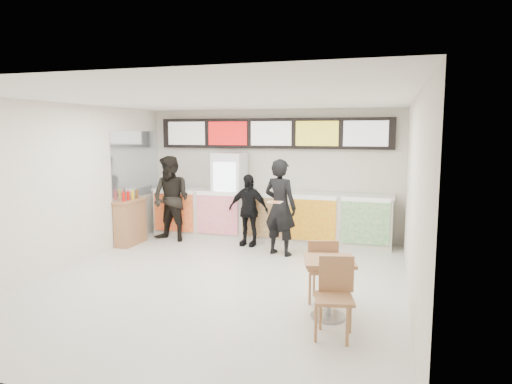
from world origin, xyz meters
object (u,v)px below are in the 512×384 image
at_px(service_counter, 268,216).
at_px(customer_main, 280,207).
at_px(customer_mid, 248,210).
at_px(drinks_fridge, 230,196).
at_px(cafe_table, 329,277).
at_px(customer_left, 171,199).
at_px(condiment_ledge, 130,222).

distance_m(service_counter, customer_main, 1.31).
bearing_deg(customer_mid, drinks_fridge, 143.75).
distance_m(drinks_fridge, cafe_table, 4.99).
distance_m(customer_left, cafe_table, 5.28).
relative_size(drinks_fridge, condiment_ledge, 1.68).
distance_m(service_counter, condiment_ledge, 3.08).
height_order(service_counter, cafe_table, service_counter).
xyz_separation_m(customer_left, cafe_table, (4.03, -3.38, -0.41)).
bearing_deg(drinks_fridge, cafe_table, -54.75).
distance_m(drinks_fridge, customer_left, 1.35).
bearing_deg(condiment_ledge, customer_mid, 14.82).
height_order(drinks_fridge, customer_mid, drinks_fridge).
distance_m(customer_main, customer_left, 2.70).
bearing_deg(customer_main, drinks_fridge, -19.15).
distance_m(drinks_fridge, condiment_ledge, 2.31).
distance_m(service_counter, drinks_fridge, 1.03).
relative_size(drinks_fridge, customer_left, 1.03).
relative_size(service_counter, drinks_fridge, 2.78).
height_order(customer_main, cafe_table, customer_main).
bearing_deg(customer_left, service_counter, 28.59).
bearing_deg(customer_left, cafe_table, -29.00).
bearing_deg(service_counter, customer_left, -162.34).
bearing_deg(customer_mid, cafe_table, -51.54).
xyz_separation_m(customer_left, condiment_ledge, (-0.72, -0.56, -0.46)).
relative_size(drinks_fridge, customer_mid, 1.27).
bearing_deg(condiment_ledge, service_counter, 23.60).
bearing_deg(cafe_table, customer_main, 101.94).
height_order(drinks_fridge, customer_main, drinks_fridge).
height_order(drinks_fridge, customer_left, drinks_fridge).
relative_size(service_counter, condiment_ledge, 4.68).
xyz_separation_m(customer_main, customer_left, (-2.66, 0.45, -0.00)).
xyz_separation_m(customer_main, customer_mid, (-0.85, 0.56, -0.19)).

